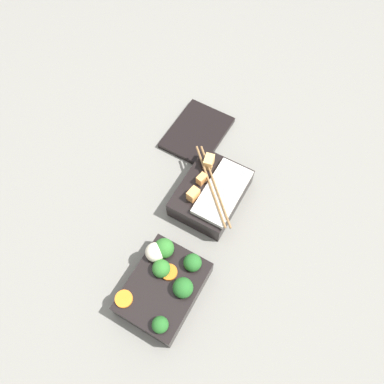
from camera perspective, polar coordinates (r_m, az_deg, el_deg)
ground_plane at (r=0.83m, az=-0.59°, el=-7.42°), size 3.00×3.00×0.00m
bento_tray_vegetable at (r=0.77m, az=-4.16°, el=-13.85°), size 0.17×0.14×0.08m
bento_tray_rice at (r=0.84m, az=3.05°, el=-0.06°), size 0.17×0.16×0.08m
bento_lid at (r=0.96m, az=0.80°, el=9.04°), size 0.17×0.13×0.01m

